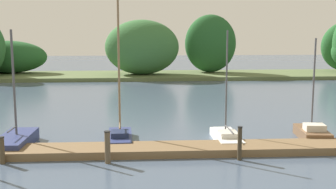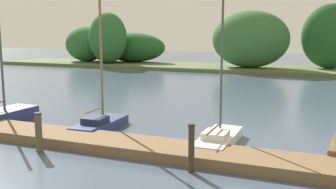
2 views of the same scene
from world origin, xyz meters
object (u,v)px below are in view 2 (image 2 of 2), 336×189
(sailboat_3, at_px, (219,137))
(sailboat_1, at_px, (3,115))
(mooring_piling_2, at_px, (39,132))
(sailboat_2, at_px, (101,121))
(mooring_piling_3, at_px, (191,148))

(sailboat_3, bearing_deg, sailboat_1, 91.70)
(sailboat_3, relative_size, mooring_piling_2, 3.97)
(mooring_piling_2, bearing_deg, sailboat_1, 147.82)
(sailboat_2, height_order, mooring_piling_3, sailboat_2)
(sailboat_2, relative_size, sailboat_3, 1.33)
(sailboat_1, bearing_deg, mooring_piling_3, -103.64)
(mooring_piling_3, bearing_deg, sailboat_1, 164.71)
(sailboat_2, bearing_deg, sailboat_1, 94.99)
(sailboat_1, bearing_deg, sailboat_3, -86.53)
(sailboat_1, height_order, mooring_piling_3, sailboat_1)
(mooring_piling_2, bearing_deg, sailboat_2, 83.99)
(sailboat_1, relative_size, sailboat_2, 0.76)
(sailboat_1, height_order, mooring_piling_2, sailboat_1)
(sailboat_1, height_order, sailboat_2, sailboat_2)
(sailboat_3, xyz_separation_m, mooring_piling_3, (-0.04, -3.12, 0.47))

